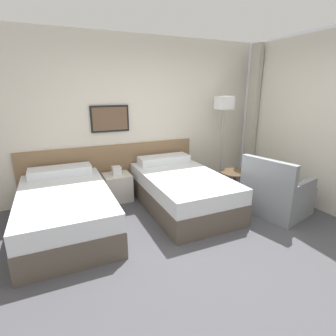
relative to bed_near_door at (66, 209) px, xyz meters
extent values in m
plane|color=#47474C|center=(1.51, -1.18, -0.29)|extent=(16.00, 16.00, 0.00)
cube|color=beige|center=(1.51, 1.02, 1.06)|extent=(10.00, 0.06, 2.70)
cube|color=#846647|center=(0.87, 0.97, 0.17)|extent=(3.03, 0.04, 0.90)
cube|color=black|center=(0.87, 0.97, 1.07)|extent=(0.64, 0.03, 0.44)
cube|color=brown|center=(0.87, 0.96, 1.07)|extent=(0.58, 0.01, 0.38)
cube|color=#A8A393|center=(3.60, 0.64, 1.03)|extent=(0.10, 0.24, 2.64)
cube|color=brown|center=(0.00, -0.02, -0.12)|extent=(1.14, 1.93, 0.33)
cube|color=silver|center=(0.00, -0.02, 0.15)|extent=(1.12, 1.91, 0.23)
cube|color=silver|center=(0.00, 0.71, 0.33)|extent=(0.91, 0.34, 0.13)
cube|color=brown|center=(1.73, -0.02, -0.12)|extent=(1.14, 1.93, 0.33)
cube|color=silver|center=(1.73, -0.02, 0.15)|extent=(1.12, 1.91, 0.23)
cube|color=silver|center=(1.73, 0.71, 0.33)|extent=(0.91, 0.34, 0.13)
cube|color=beige|center=(0.87, 0.70, -0.06)|extent=(0.44, 0.43, 0.45)
cube|color=white|center=(0.87, 0.70, 0.24)|extent=(0.14, 0.14, 0.14)
cylinder|color=#9E9993|center=(2.91, 0.62, -0.28)|extent=(0.24, 0.24, 0.02)
cylinder|color=#9E9993|center=(2.91, 0.62, 0.46)|extent=(0.02, 0.02, 1.46)
cube|color=white|center=(2.91, 0.62, 1.30)|extent=(0.27, 0.27, 0.23)
cylinder|color=brown|center=(2.72, -0.07, -0.28)|extent=(0.32, 0.32, 0.01)
cylinder|color=brown|center=(2.72, -0.07, -0.05)|extent=(0.05, 0.05, 0.45)
cylinder|color=brown|center=(2.72, -0.07, 0.19)|extent=(0.50, 0.50, 0.02)
cube|color=gray|center=(2.99, -0.76, -0.08)|extent=(0.95, 0.99, 0.41)
cube|color=gray|center=(2.67, -0.84, 0.36)|extent=(0.30, 0.83, 0.48)
cube|color=gray|center=(3.09, -1.12, 0.21)|extent=(0.66, 0.25, 0.18)
cube|color=gray|center=(2.90, -0.40, 0.21)|extent=(0.66, 0.25, 0.18)
camera|label=1|loc=(-0.06, -3.47, 1.54)|focal=28.00mm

